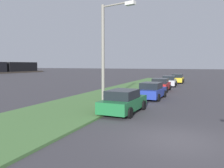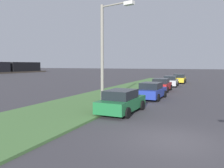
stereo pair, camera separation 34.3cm
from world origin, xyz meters
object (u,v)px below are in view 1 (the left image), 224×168
Objects in this scene: parked_car_red at (160,85)px; streetlight at (107,47)px; parked_car_silver at (169,81)px; parked_car_green at (123,101)px; parked_car_blue at (152,91)px; parked_car_yellow at (177,79)px.

streetlight reaches higher than parked_car_red.
parked_car_silver is 17.48m from streetlight.
parked_car_green is at bearing 176.87° from parked_car_silver.
parked_car_red is at bearing 2.18° from parked_car_green.
parked_car_silver is at bearing -1.49° from parked_car_red.
parked_car_blue is (6.55, -0.41, 0.00)m from parked_car_green.
parked_car_green is 1.01× the size of parked_car_red.
parked_car_red is at bearing -11.76° from streetlight.
parked_car_blue and parked_car_yellow have the same top height.
parked_car_yellow is at bearing -3.07° from parked_car_red.
parked_car_silver is (12.66, 0.23, 0.00)m from parked_car_blue.
parked_car_green is 6.56m from parked_car_blue.
streetlight reaches higher than parked_car_yellow.
parked_car_green is 25.61m from parked_car_yellow.
parked_car_blue and parked_car_red have the same top height.
parked_car_red is (12.86, -0.08, 0.00)m from parked_car_green.
parked_car_blue is at bearing -177.65° from parked_car_red.
parked_car_blue and parked_car_silver have the same top height.
parked_car_green is 0.58× the size of streetlight.
streetlight reaches higher than parked_car_silver.
streetlight is (-16.93, 2.30, 3.67)m from parked_car_silver.
parked_car_yellow is at bearing 1.14° from parked_car_green.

